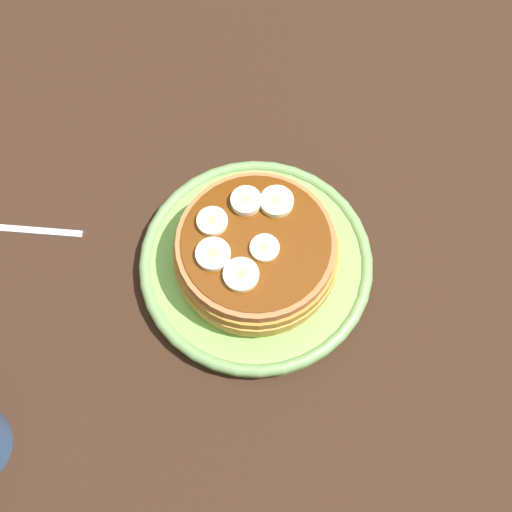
{
  "coord_description": "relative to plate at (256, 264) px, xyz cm",
  "views": [
    {
      "loc": [
        -29.58,
        6.85,
        71.98
      ],
      "look_at": [
        0.0,
        0.0,
        3.19
      ],
      "focal_mm": 54.67,
      "sensor_mm": 36.0,
      "label": 1
    }
  ],
  "objects": [
    {
      "name": "fork",
      "position": [
        9.95,
        23.44,
        -0.9
      ],
      "size": [
        4.94,
        12.67,
        0.5
      ],
      "color": "silver",
      "rests_on": "ground_plane"
    },
    {
      "name": "banana_slice_0",
      "position": [
        -0.93,
        -0.6,
        5.55
      ],
      "size": [
        2.75,
        2.75,
        0.69
      ],
      "color": "beige",
      "rests_on": "pancake_stack"
    },
    {
      "name": "banana_slice_5",
      "position": [
        -3.07,
        2.1,
        5.62
      ],
      "size": [
        3.29,
        3.29,
        0.83
      ],
      "color": "#FAF3C1",
      "rests_on": "pancake_stack"
    },
    {
      "name": "banana_slice_3",
      "position": [
        4.14,
        0.21,
        5.72
      ],
      "size": [
        2.95,
        2.95,
        1.03
      ],
      "color": "#EFE5C4",
      "rests_on": "pancake_stack"
    },
    {
      "name": "plate",
      "position": [
        0.0,
        0.0,
        0.0
      ],
      "size": [
        23.1,
        23.1,
        2.13
      ],
      "color": "#72B74C",
      "rests_on": "ground_plane"
    },
    {
      "name": "banana_slice_2",
      "position": [
        2.81,
        3.55,
        5.61
      ],
      "size": [
        2.93,
        2.93,
        0.82
      ],
      "color": "#F7E3B3",
      "rests_on": "pancake_stack"
    },
    {
      "name": "ground_plane",
      "position": [
        0.0,
        0.0,
        -2.65
      ],
      "size": [
        140.0,
        140.0,
        3.0
      ],
      "primitive_type": "cube",
      "color": "black"
    },
    {
      "name": "pancake_stack",
      "position": [
        0.12,
        0.27,
        2.96
      ],
      "size": [
        16.02,
        16.09,
        4.78
      ],
      "color": "#C19140",
      "rests_on": "plate"
    },
    {
      "name": "banana_slice_1",
      "position": [
        3.44,
        -2.81,
        5.68
      ],
      "size": [
        3.2,
        3.2,
        0.96
      ],
      "color": "#F4F4B5",
      "rests_on": "pancake_stack"
    },
    {
      "name": "banana_slice_4",
      "position": [
        -0.5,
        4.15,
        5.62
      ],
      "size": [
        3.26,
        3.26,
        0.84
      ],
      "color": "#FCEEC0",
      "rests_on": "pancake_stack"
    }
  ]
}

